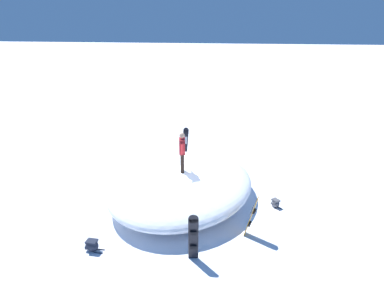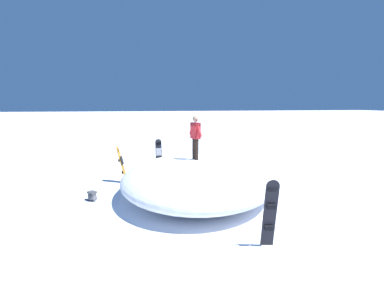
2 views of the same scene
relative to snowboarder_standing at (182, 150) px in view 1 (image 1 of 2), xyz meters
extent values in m
plane|color=white|center=(0.28, 0.18, -2.17)|extent=(240.00, 240.00, 0.00)
ellipsoid|color=white|center=(-0.15, -0.05, -1.54)|extent=(7.83, 6.89, 1.27)
cylinder|color=black|center=(-0.10, -0.02, -0.52)|extent=(0.14, 0.14, 0.77)
cylinder|color=black|center=(0.10, 0.02, -0.52)|extent=(0.14, 0.14, 0.77)
cube|color=maroon|center=(0.00, 0.00, 0.16)|extent=(0.47, 0.31, 0.58)
sphere|color=tan|center=(0.00, 0.00, 0.58)|extent=(0.21, 0.21, 0.21)
cylinder|color=maroon|center=(-0.30, -0.06, 0.21)|extent=(0.38, 0.16, 0.48)
cylinder|color=maroon|center=(0.30, 0.06, 0.21)|extent=(0.38, 0.16, 0.48)
cube|color=black|center=(-4.27, -0.75, -1.41)|extent=(0.40, 0.37, 1.53)
cylinder|color=black|center=(-4.43, -0.72, -0.64)|extent=(0.14, 0.31, 0.29)
cube|color=#B2B2B7|center=(-4.28, -0.75, -1.13)|extent=(0.14, 0.26, 0.37)
cube|color=black|center=(-4.37, -0.73, -1.13)|extent=(0.13, 0.21, 0.12)
cube|color=black|center=(-4.26, -0.76, -1.68)|extent=(0.13, 0.21, 0.12)
cube|color=black|center=(3.44, 1.03, -1.44)|extent=(0.21, 0.32, 1.47)
cylinder|color=black|center=(3.51, 1.05, -0.71)|extent=(0.10, 0.30, 0.30)
cube|color=#B2B2B7|center=(3.45, 1.04, -1.17)|extent=(0.08, 0.25, 0.35)
cube|color=black|center=(3.51, 1.05, -1.17)|extent=(0.11, 0.20, 0.12)
cube|color=black|center=(3.45, 1.04, -1.70)|extent=(0.11, 0.20, 0.12)
cube|color=orange|center=(1.92, 2.69, -1.46)|extent=(0.34, 0.42, 1.42)
cylinder|color=orange|center=(1.96, 2.86, -0.75)|extent=(0.27, 0.14, 0.26)
cube|color=black|center=(1.92, 2.70, -1.21)|extent=(0.24, 0.14, 0.34)
cube|color=black|center=(1.94, 2.79, -1.21)|extent=(0.21, 0.14, 0.12)
cube|color=black|center=(1.91, 2.67, -1.72)|extent=(0.21, 0.14, 0.12)
ellipsoid|color=#1E2333|center=(3.58, -2.14, -1.98)|extent=(0.31, 0.41, 0.38)
ellipsoid|color=#2B3144|center=(3.58, -2.32, -2.04)|extent=(0.23, 0.11, 0.18)
cube|color=#1E2333|center=(3.58, -2.14, -1.82)|extent=(0.26, 0.34, 0.06)
cylinder|color=#1E2333|center=(3.66, -1.92, -2.16)|extent=(0.04, 0.28, 0.04)
cylinder|color=#1E2333|center=(3.49, -1.92, -2.16)|extent=(0.04, 0.28, 0.04)
ellipsoid|color=#4C4C51|center=(-0.12, 3.65, -2.01)|extent=(0.42, 0.42, 0.32)
ellipsoid|color=slate|center=(-0.23, 3.54, -2.06)|extent=(0.20, 0.21, 0.15)
cube|color=#4C4C51|center=(-0.12, 3.65, -1.88)|extent=(0.35, 0.35, 0.06)
cylinder|color=#4C4C51|center=(0.07, 3.72, -2.16)|extent=(0.20, 0.18, 0.04)
cylinder|color=#4C4C51|center=(-0.03, 3.82, -2.16)|extent=(0.20, 0.18, 0.04)
camera|label=1|loc=(11.38, 2.41, 4.47)|focal=30.63mm
camera|label=2|loc=(-9.70, 2.18, 1.11)|focal=25.82mm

